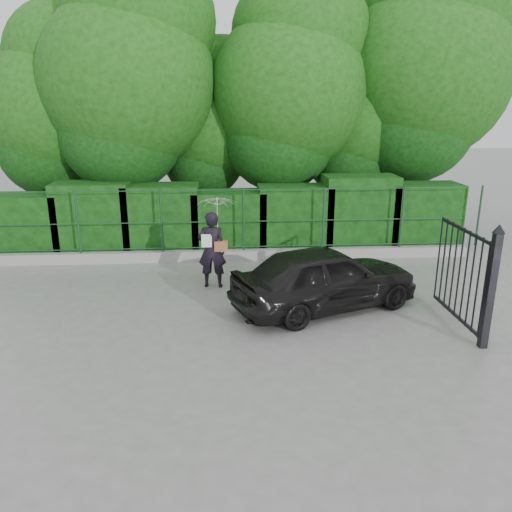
{
  "coord_description": "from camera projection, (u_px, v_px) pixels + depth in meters",
  "views": [
    {
      "loc": [
        -0.2,
        -9.29,
        4.37
      ],
      "look_at": [
        0.54,
        1.3,
        1.1
      ],
      "focal_mm": 35.0,
      "sensor_mm": 36.0,
      "label": 1
    }
  ],
  "objects": [
    {
      "name": "trees",
      "position": [
        261.0,
        95.0,
        16.25
      ],
      "size": [
        17.1,
        6.15,
        8.08
      ],
      "color": "black",
      "rests_on": "ground"
    },
    {
      "name": "car",
      "position": [
        325.0,
        277.0,
        10.9
      ],
      "size": [
        4.5,
        3.09,
        1.42
      ],
      "primitive_type": "imported",
      "rotation": [
        0.0,
        0.0,
        1.95
      ],
      "color": "black",
      "rests_on": "ground"
    },
    {
      "name": "woman",
      "position": [
        215.0,
        230.0,
        12.03
      ],
      "size": [
        0.98,
        0.95,
        2.24
      ],
      "color": "black",
      "rests_on": "ground"
    },
    {
      "name": "hedge",
      "position": [
        232.0,
        218.0,
        15.11
      ],
      "size": [
        14.2,
        1.2,
        2.27
      ],
      "color": "black",
      "rests_on": "ground"
    },
    {
      "name": "fence",
      "position": [
        237.0,
        220.0,
        14.11
      ],
      "size": [
        14.13,
        0.06,
        1.8
      ],
      "color": "#194224",
      "rests_on": "kerb"
    },
    {
      "name": "gate",
      "position": [
        478.0,
        279.0,
        9.42
      ],
      "size": [
        0.22,
        2.33,
        2.36
      ],
      "color": "black",
      "rests_on": "ground"
    },
    {
      "name": "kerb",
      "position": [
        230.0,
        255.0,
        14.41
      ],
      "size": [
        14.0,
        0.25,
        0.3
      ],
      "primitive_type": "cube",
      "color": "#9E9E99",
      "rests_on": "ground"
    },
    {
      "name": "ground",
      "position": [
        234.0,
        327.0,
        10.16
      ],
      "size": [
        80.0,
        80.0,
        0.0
      ],
      "primitive_type": "plane",
      "color": "gray"
    }
  ]
}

